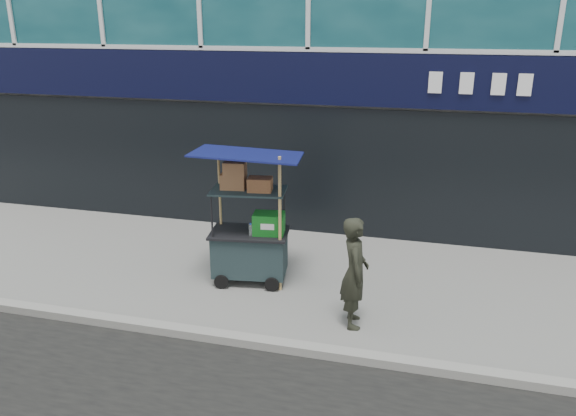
# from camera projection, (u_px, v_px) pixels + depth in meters

# --- Properties ---
(ground) EXTENTS (80.00, 80.00, 0.00)m
(ground) POSITION_uv_depth(u_px,v_px,m) (240.00, 335.00, 7.32)
(ground) COLOR slate
(ground) RESTS_ON ground
(curb) EXTENTS (80.00, 0.18, 0.12)m
(curb) POSITION_uv_depth(u_px,v_px,m) (234.00, 339.00, 7.12)
(curb) COLOR gray
(curb) RESTS_ON ground
(vendor_cart) EXTENTS (1.71, 1.32, 2.12)m
(vendor_cart) POSITION_uv_depth(u_px,v_px,m) (251.00, 236.00, 8.60)
(vendor_cart) COLOR black
(vendor_cart) RESTS_ON ground
(vendor_man) EXTENTS (0.48, 0.62, 1.52)m
(vendor_man) POSITION_uv_depth(u_px,v_px,m) (355.00, 272.00, 7.35)
(vendor_man) COLOR black
(vendor_man) RESTS_ON ground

